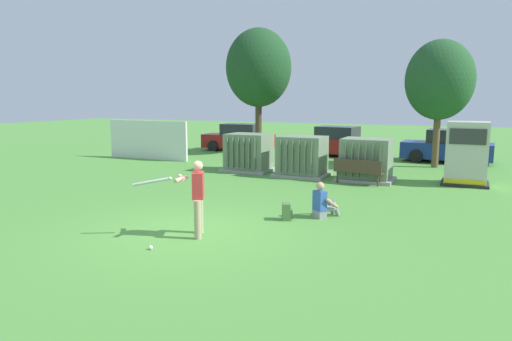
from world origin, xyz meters
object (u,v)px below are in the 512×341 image
(batter, at_px, (196,194))
(transformer_mid_east, at_px, (366,160))
(backpack, at_px, (287,212))
(sports_ball, at_px, (151,247))
(parked_car_right_of_center, at_px, (448,147))
(transformer_west, at_px, (249,153))
(seated_spectator, at_px, (323,203))
(generator_enclosure, at_px, (467,154))
(parked_car_left_of_center, at_px, (335,142))
(parked_car_leftmost, at_px, (239,138))
(transformer_mid_west, at_px, (302,157))
(park_bench, at_px, (358,170))

(batter, bearing_deg, transformer_mid_east, 77.27)
(batter, xyz_separation_m, backpack, (1.37, 2.20, -0.76))
(sports_ball, height_order, parked_car_right_of_center, parked_car_right_of_center)
(sports_ball, distance_m, backpack, 3.85)
(sports_ball, bearing_deg, backpack, 63.59)
(transformer_west, xyz_separation_m, seated_spectator, (5.24, -6.34, -0.41))
(batter, distance_m, parked_car_right_of_center, 16.48)
(generator_enclosure, height_order, seated_spectator, generator_enclosure)
(sports_ball, bearing_deg, seated_spectator, 58.90)
(transformer_mid_east, bearing_deg, transformer_west, 177.02)
(transformer_west, distance_m, parked_car_left_of_center, 7.13)
(transformer_west, bearing_deg, seated_spectator, -50.43)
(sports_ball, distance_m, parked_car_leftmost, 18.71)
(transformer_mid_east, bearing_deg, backpack, -95.52)
(generator_enclosure, distance_m, batter, 11.06)
(transformer_mid_west, xyz_separation_m, generator_enclosure, (6.05, 0.72, 0.35))
(transformer_west, xyz_separation_m, park_bench, (5.01, -1.17, -0.25))
(transformer_mid_west, height_order, backpack, transformer_mid_west)
(transformer_west, relative_size, backpack, 4.77)
(sports_ball, bearing_deg, transformer_mid_west, 91.21)
(generator_enclosure, bearing_deg, parked_car_right_of_center, 98.28)
(transformer_west, height_order, transformer_mid_east, same)
(batter, relative_size, sports_ball, 19.33)
(park_bench, bearing_deg, sports_ball, -103.62)
(sports_ball, xyz_separation_m, seated_spectator, (2.48, 4.11, 0.33))
(batter, bearing_deg, park_bench, 76.65)
(transformer_west, xyz_separation_m, transformer_mid_west, (2.55, -0.32, 0.00))
(park_bench, bearing_deg, transformer_mid_west, 160.93)
(transformer_mid_east, xyz_separation_m, park_bench, (-0.11, -0.91, -0.25))
(backpack, bearing_deg, seated_spectator, 40.82)
(transformer_mid_east, bearing_deg, generator_enclosure, 10.86)
(sports_ball, relative_size, parked_car_right_of_center, 0.02)
(park_bench, xyz_separation_m, parked_car_left_of_center, (-3.04, 8.02, 0.22))
(transformer_mid_west, relative_size, backpack, 4.77)
(transformer_mid_west, distance_m, generator_enclosure, 6.10)
(transformer_west, bearing_deg, backpack, -57.43)
(transformer_west, bearing_deg, generator_enclosure, 2.66)
(backpack, bearing_deg, park_bench, 84.73)
(transformer_mid_west, height_order, sports_ball, transformer_mid_west)
(transformer_mid_east, distance_m, parked_car_leftmost, 11.66)
(transformer_west, height_order, park_bench, transformer_west)
(seated_spectator, xyz_separation_m, backpack, (-0.77, -0.66, -0.16))
(parked_car_left_of_center, xyz_separation_m, parked_car_right_of_center, (5.72, -0.22, 0.00))
(transformer_west, height_order, batter, batter)
(transformer_mid_east, relative_size, seated_spectator, 2.18)
(generator_enclosure, relative_size, parked_car_left_of_center, 0.53)
(parked_car_right_of_center, bearing_deg, seated_spectator, -100.68)
(seated_spectator, relative_size, parked_car_leftmost, 0.22)
(transformer_west, relative_size, sports_ball, 23.33)
(generator_enclosure, relative_size, parked_car_right_of_center, 0.54)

